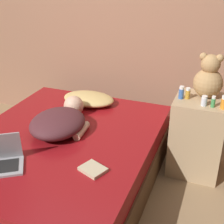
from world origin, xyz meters
TOP-DOWN VIEW (x-y plane):
  - ground_plane at (0.00, 0.00)m, footprint 12.00×12.00m
  - wall_back at (0.00, 1.20)m, footprint 8.00×0.06m
  - bed at (0.00, 0.00)m, footprint 1.48×1.84m
  - nightstand at (1.02, 0.61)m, footprint 0.44×0.44m
  - pillow at (-0.06, 0.67)m, footprint 0.52×0.34m
  - person_lying at (-0.06, 0.10)m, footprint 0.48×0.71m
  - teddy_bear at (1.04, 0.68)m, footprint 0.24×0.24m
  - bottle_blue at (0.85, 0.56)m, footprint 0.04×0.04m
  - bottle_green at (1.11, 0.48)m, footprint 0.03×0.03m
  - bottle_clear at (1.04, 0.48)m, footprint 0.05×0.05m
  - bottle_amber at (0.90, 0.58)m, footprint 0.04×0.04m
  - book at (0.43, -0.32)m, footprint 0.20×0.19m

SIDE VIEW (x-z plane):
  - ground_plane at x=0.00m, z-range 0.00..0.00m
  - bed at x=0.00m, z-range 0.00..0.46m
  - nightstand at x=1.02m, z-range 0.00..0.70m
  - book at x=0.43m, z-range 0.46..0.48m
  - pillow at x=-0.06m, z-range 0.46..0.56m
  - person_lying at x=-0.06m, z-range 0.45..0.63m
  - bottle_clear at x=1.04m, z-range 0.70..0.78m
  - bottle_green at x=1.11m, z-range 0.70..0.79m
  - bottle_amber at x=0.90m, z-range 0.70..0.80m
  - bottle_blue at x=0.85m, z-range 0.70..0.81m
  - teddy_bear at x=1.04m, z-range 0.68..1.05m
  - wall_back at x=0.00m, z-range 0.00..2.60m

